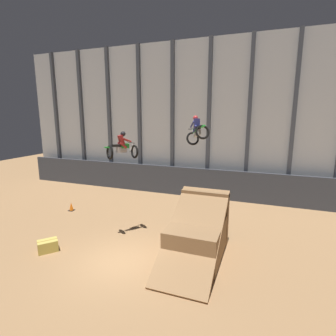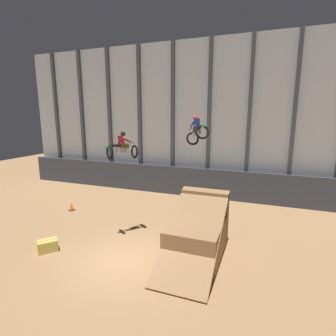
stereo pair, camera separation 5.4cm
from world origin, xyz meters
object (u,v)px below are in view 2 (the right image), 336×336
Objects in this scene: rider_bike_left_air at (122,148)px; traffic_cone_near_ramp at (72,207)px; rider_bike_right_air at (197,131)px; dirt_ramp at (198,233)px; hay_bale_trackside at (48,246)px.

traffic_cone_near_ramp is (-5.41, 2.03, -4.60)m from rider_bike_left_air.
rider_bike_right_air is at bearing 57.49° from rider_bike_left_air.
dirt_ramp is 9.96m from traffic_cone_near_ramp.
traffic_cone_near_ramp is at bearing 140.83° from rider_bike_right_air.
traffic_cone_near_ramp is 0.54× the size of hay_bale_trackside.
rider_bike_left_air is at bearing 174.62° from dirt_ramp.
rider_bike_right_air reaches higher than rider_bike_left_air.
traffic_cone_near_ramp is 5.61m from hay_bale_trackside.
rider_bike_right_air is 3.06× the size of traffic_cone_near_ramp.
dirt_ramp is 4.67× the size of hay_bale_trackside.
rider_bike_right_air is (-0.65, 1.91, 4.73)m from dirt_ramp.
dirt_ramp reaches higher than hay_bale_trackside.
dirt_ramp is 7.34m from hay_bale_trackside.
rider_bike_left_air is 7.39m from traffic_cone_near_ramp.
rider_bike_right_air is at bearing -3.32° from traffic_cone_near_ramp.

